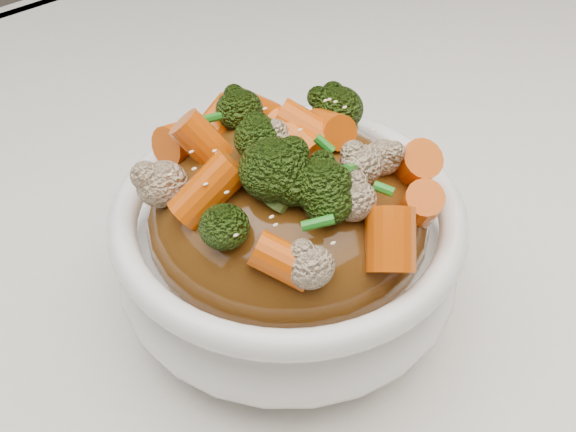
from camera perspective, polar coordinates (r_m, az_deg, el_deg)
tablecloth at (r=0.50m, az=-4.66°, el=-6.53°), size 1.20×0.80×0.04m
bowl at (r=0.45m, az=0.00°, el=-2.68°), size 0.22×0.22×0.08m
sauce_base at (r=0.43m, az=0.00°, el=-0.26°), size 0.18×0.18×0.08m
carrots at (r=0.40m, az=0.00°, el=5.56°), size 0.18×0.18×0.04m
broccoli at (r=0.40m, az=0.00°, el=5.46°), size 0.18×0.18×0.04m
cauliflower at (r=0.40m, az=0.00°, el=5.25°), size 0.18×0.18×0.03m
scallions at (r=0.40m, az=0.00°, el=5.66°), size 0.13×0.13×0.02m
sesame_seeds at (r=0.40m, az=0.00°, el=5.66°), size 0.16×0.16×0.01m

